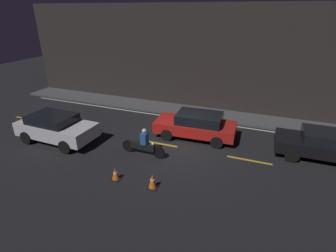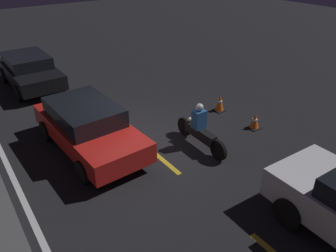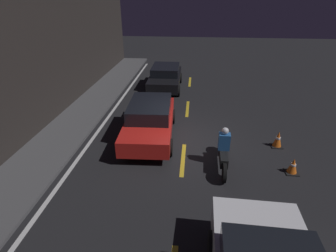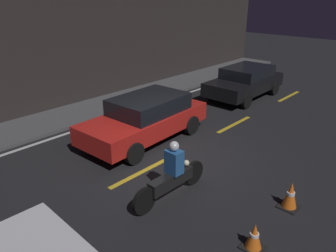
{
  "view_description": "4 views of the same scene",
  "coord_description": "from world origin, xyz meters",
  "px_view_note": "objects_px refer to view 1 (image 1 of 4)",
  "views": [
    {
      "loc": [
        3.81,
        -10.94,
        6.32
      ],
      "look_at": [
        -0.43,
        -0.18,
        1.15
      ],
      "focal_mm": 28.0,
      "sensor_mm": 36.0,
      "label": 1
    },
    {
      "loc": [
        -7.47,
        4.22,
        5.27
      ],
      "look_at": [
        -0.8,
        -0.46,
        0.76
      ],
      "focal_mm": 35.0,
      "sensor_mm": 36.0,
      "label": 2
    },
    {
      "loc": [
        -8.58,
        -0.24,
        5.11
      ],
      "look_at": [
        -0.42,
        0.58,
        0.97
      ],
      "focal_mm": 28.0,
      "sensor_mm": 36.0,
      "label": 3
    },
    {
      "loc": [
        -5.91,
        -5.53,
        4.38
      ],
      "look_at": [
        0.05,
        -0.02,
        1.0
      ],
      "focal_mm": 35.0,
      "sensor_mm": 36.0,
      "label": 4
    }
  ],
  "objects_px": {
    "sedan_white": "(56,127)",
    "motorcycle": "(143,144)",
    "traffic_cone_mid": "(152,181)",
    "van_black": "(324,144)",
    "traffic_cone_near": "(115,174)",
    "taxi_red": "(196,125)"
  },
  "relations": [
    {
      "from": "sedan_white",
      "to": "traffic_cone_mid",
      "type": "bearing_deg",
      "value": -14.67
    },
    {
      "from": "sedan_white",
      "to": "van_black",
      "type": "relative_size",
      "value": 1.02
    },
    {
      "from": "sedan_white",
      "to": "van_black",
      "type": "height_order",
      "value": "sedan_white"
    },
    {
      "from": "taxi_red",
      "to": "motorcycle",
      "type": "relative_size",
      "value": 1.94
    },
    {
      "from": "sedan_white",
      "to": "traffic_cone_near",
      "type": "xyz_separation_m",
      "value": [
        4.64,
        -1.84,
        -0.53
      ]
    },
    {
      "from": "taxi_red",
      "to": "van_black",
      "type": "xyz_separation_m",
      "value": [
        5.99,
        0.05,
        -0.02
      ]
    },
    {
      "from": "traffic_cone_near",
      "to": "traffic_cone_mid",
      "type": "relative_size",
      "value": 0.85
    },
    {
      "from": "motorcycle",
      "to": "van_black",
      "type": "bearing_deg",
      "value": 20.93
    },
    {
      "from": "motorcycle",
      "to": "traffic_cone_mid",
      "type": "distance_m",
      "value": 2.6
    },
    {
      "from": "van_black",
      "to": "traffic_cone_near",
      "type": "bearing_deg",
      "value": 30.96
    },
    {
      "from": "motorcycle",
      "to": "traffic_cone_mid",
      "type": "bearing_deg",
      "value": -54.26
    },
    {
      "from": "motorcycle",
      "to": "traffic_cone_near",
      "type": "xyz_separation_m",
      "value": [
        -0.16,
        -2.18,
        -0.3
      ]
    },
    {
      "from": "van_black",
      "to": "traffic_cone_near",
      "type": "xyz_separation_m",
      "value": [
        -7.96,
        -4.93,
        -0.46
      ]
    },
    {
      "from": "traffic_cone_near",
      "to": "traffic_cone_mid",
      "type": "bearing_deg",
      "value": 1.45
    },
    {
      "from": "motorcycle",
      "to": "traffic_cone_near",
      "type": "relative_size",
      "value": 4.19
    },
    {
      "from": "van_black",
      "to": "traffic_cone_mid",
      "type": "xyz_separation_m",
      "value": [
        -6.34,
        -4.89,
        -0.41
      ]
    },
    {
      "from": "van_black",
      "to": "traffic_cone_mid",
      "type": "bearing_deg",
      "value": 36.84
    },
    {
      "from": "taxi_red",
      "to": "sedan_white",
      "type": "bearing_deg",
      "value": 21.93
    },
    {
      "from": "sedan_white",
      "to": "motorcycle",
      "type": "height_order",
      "value": "sedan_white"
    },
    {
      "from": "traffic_cone_near",
      "to": "traffic_cone_mid",
      "type": "height_order",
      "value": "traffic_cone_mid"
    },
    {
      "from": "sedan_white",
      "to": "traffic_cone_mid",
      "type": "height_order",
      "value": "sedan_white"
    },
    {
      "from": "taxi_red",
      "to": "traffic_cone_near",
      "type": "xyz_separation_m",
      "value": [
        -1.97,
        -4.88,
        -0.48
      ]
    }
  ]
}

